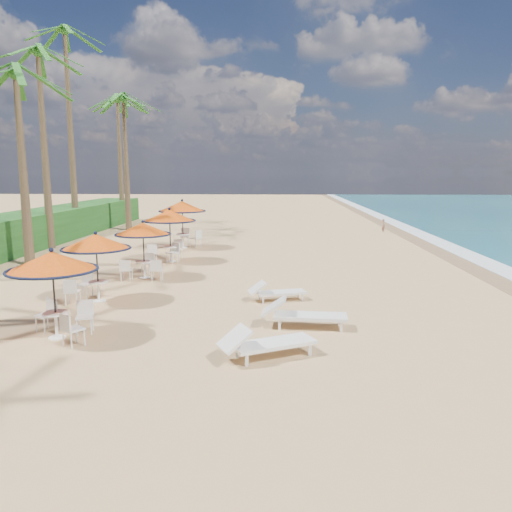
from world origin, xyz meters
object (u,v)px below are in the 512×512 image
Objects in this scene: station_0 at (55,272)px; station_1 at (94,248)px; lounger_near at (265,342)px; lounger_far at (275,291)px; station_2 at (143,236)px; lounger_mid at (301,314)px; station_4 at (183,211)px; station_3 at (169,222)px.

station_0 reaches higher than station_1.
station_0 reaches higher than lounger_near.
station_2 is at bearing 131.30° from lounger_far.
lounger_mid is at bearing -45.98° from station_2.
lounger_near is at bearing -73.22° from station_4.
station_2 is at bearing 137.34° from lounger_mid.
station_4 is 1.18× the size of lounger_near.
station_4 is 1.37× the size of lounger_far.
station_0 is 1.01× the size of lounger_near.
station_1 is 6.81m from lounger_mid.
station_2 is 0.91× the size of station_3.
station_3 is at bearing 83.79° from station_1.
station_4 is (0.59, 11.25, 0.30)m from station_1.
station_2 reaches higher than lounger_mid.
station_0 is 0.86× the size of station_4.
station_1 is at bearing 95.68° from station_0.
station_1 reaches higher than lounger_far.
lounger_mid is (5.90, 1.10, -1.25)m from station_0.
station_4 reaches higher than lounger_near.
station_2 is 8.29m from lounger_mid.
station_0 is 1.18× the size of lounger_far.
lounger_near is (4.77, -15.83, -1.61)m from station_4.
lounger_far is (4.96, -10.92, -1.67)m from station_4.
lounger_far is (5.20, 3.80, -1.32)m from station_0.
station_0 is 5.29m from lounger_near.
station_0 is 7.00m from station_2.
station_2 is at bearing 93.78° from lounger_near.
station_4 is at bearing 87.00° from station_1.
station_4 is 12.11m from lounger_far.
station_2 is at bearing -90.27° from station_4.
station_0 is 1.01× the size of station_1.
station_3 reaches higher than station_0.
lounger_near reaches higher than lounger_far.
station_3 is 1.29× the size of lounger_far.
station_0 is at bearing 140.63° from lounger_near.
station_2 is at bearing 81.08° from station_1.
lounger_near is at bearing -59.30° from station_2.
station_1 reaches higher than lounger_mid.
station_1 reaches higher than lounger_near.
station_0 is 6.58m from lounger_far.
station_4 is (0.24, 14.72, 0.35)m from station_0.
station_4 is (0.04, 7.73, 0.36)m from station_2.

